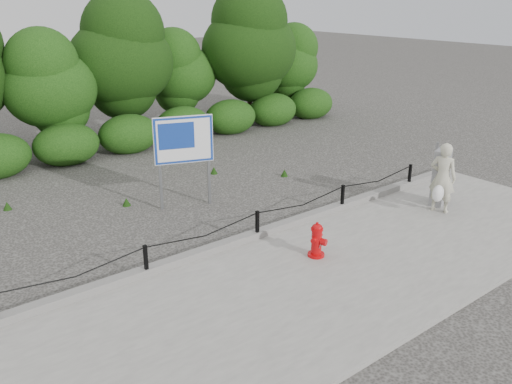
{
  "coord_description": "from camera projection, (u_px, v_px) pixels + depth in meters",
  "views": [
    {
      "loc": [
        -6.26,
        -7.82,
        4.81
      ],
      "look_at": [
        0.13,
        0.2,
        1.0
      ],
      "focal_mm": 38.0,
      "sensor_mm": 36.0,
      "label": 1
    }
  ],
  "objects": [
    {
      "name": "pedestrian",
      "position": [
        442.0,
        179.0,
        12.12
      ],
      "size": [
        0.77,
        0.68,
        1.61
      ],
      "rotation": [
        0.0,
        0.0,
        1.91
      ],
      "color": "beige",
      "rests_on": "sidewalk"
    },
    {
      "name": "sidewalk",
      "position": [
        328.0,
        278.0,
        9.58
      ],
      "size": [
        14.0,
        4.0,
        0.08
      ],
      "primitive_type": "cube",
      "color": "gray",
      "rests_on": "ground"
    },
    {
      "name": "ground",
      "position": [
        257.0,
        242.0,
        11.06
      ],
      "size": [
        90.0,
        90.0,
        0.0
      ],
      "primitive_type": "plane",
      "color": "#2D2B28",
      "rests_on": "ground"
    },
    {
      "name": "curb",
      "position": [
        256.0,
        234.0,
        11.05
      ],
      "size": [
        14.0,
        0.22,
        0.14
      ],
      "primitive_type": "cube",
      "color": "slate",
      "rests_on": "sidewalk"
    },
    {
      "name": "chain_barrier",
      "position": [
        257.0,
        221.0,
        10.91
      ],
      "size": [
        10.06,
        0.06,
        0.6
      ],
      "color": "black",
      "rests_on": "sidewalk"
    },
    {
      "name": "advertising_sign",
      "position": [
        184.0,
        144.0,
        12.33
      ],
      "size": [
        1.3,
        0.54,
        2.19
      ],
      "rotation": [
        0.0,
        0.0,
        -0.35
      ],
      "color": "slate",
      "rests_on": "ground"
    },
    {
      "name": "fire_hydrant",
      "position": [
        317.0,
        240.0,
        10.19
      ],
      "size": [
        0.42,
        0.42,
        0.69
      ],
      "rotation": [
        0.0,
        0.0,
        0.38
      ],
      "color": "#BF070A",
      "rests_on": "sidewalk"
    },
    {
      "name": "utility_cabinet",
      "position": [
        440.0,
        177.0,
        12.6
      ],
      "size": [
        0.57,
        0.44,
        1.47
      ],
      "rotation": [
        0.0,
        0.0,
        0.33
      ],
      "color": "gray",
      "rests_on": "sidewalk"
    },
    {
      "name": "treeline",
      "position": [
        105.0,
        66.0,
        17.25
      ],
      "size": [
        19.98,
        3.87,
        5.05
      ],
      "color": "black",
      "rests_on": "ground"
    }
  ]
}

